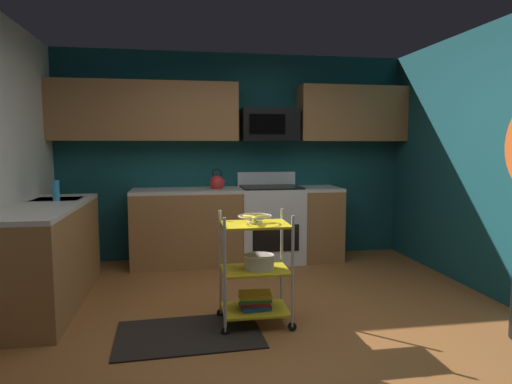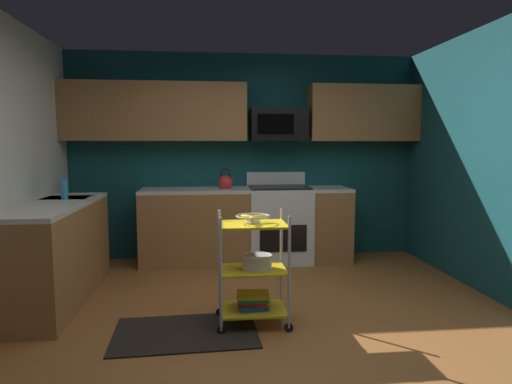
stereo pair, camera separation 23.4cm
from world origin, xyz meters
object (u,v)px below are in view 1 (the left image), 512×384
Objects in this scene: mixing_bowl_large at (259,261)px; dish_soap_bottle at (56,191)px; oven_range at (271,223)px; microwave at (269,125)px; book_stack at (255,300)px; kettle at (217,182)px; fruit_bowl at (255,218)px; rolling_cart at (255,270)px.

mixing_bowl_large is 1.26× the size of dish_soap_bottle.
oven_range is at bearing 75.89° from mixing_bowl_large.
microwave reaches higher than dish_soap_bottle.
microwave is at bearing 75.73° from book_stack.
mixing_bowl_large is at bearing -84.80° from kettle.
fruit_bowl is at bearing -104.27° from microwave.
kettle is at bearing -170.73° from microwave.
oven_range is 1.57× the size of microwave.
mixing_bowl_large is (-0.49, -1.94, 0.04)m from oven_range.
kettle is 1.32× the size of dish_soap_bottle.
fruit_bowl is at bearing -29.81° from dish_soap_bottle.
mixing_bowl_large is (0.03, 0.00, -0.36)m from fruit_bowl.
microwave is at bearing 76.60° from mixing_bowl_large.
rolling_cart is (-0.52, -1.94, -0.03)m from oven_range.
rolling_cart is at bearing 180.00° from book_stack.
fruit_bowl is (-0.52, -2.05, -0.82)m from microwave.
kettle is at bearing -179.67° from oven_range.
oven_range is at bearing 74.99° from rolling_cart.
microwave reaches higher than fruit_bowl.
book_stack is (-0.03, 0.00, -0.32)m from mixing_bowl_large.
microwave is 2.78× the size of mixing_bowl_large.
oven_range is 2.05m from fruit_bowl.
microwave is 3.50× the size of dish_soap_bottle.
microwave is (-0.00, 0.10, 1.22)m from oven_range.
rolling_cart is 2.02m from kettle.
dish_soap_bottle is (-1.60, -0.94, 0.02)m from kettle.
fruit_bowl is 1.08× the size of mixing_bowl_large.
rolling_cart is at bearing 180.00° from mixing_bowl_large.
kettle is (-0.14, 1.94, 0.80)m from book_stack.
mixing_bowl_large is at bearing -103.40° from microwave.
oven_range is 2.52m from dish_soap_bottle.
book_stack is (0.00, 0.00, -0.26)m from rolling_cart.
dish_soap_bottle is at bearing 150.19° from book_stack.
rolling_cart reaches higher than fruit_bowl.
mixing_bowl_large is 2.01m from kettle.
oven_range is at bearing -89.74° from microwave.
dish_soap_bottle reaches higher than oven_range.
fruit_bowl is 1.03× the size of kettle.
dish_soap_bottle is (-2.27, -1.05, -0.68)m from microwave.
fruit_bowl is at bearing -45.00° from book_stack.
microwave is at bearing 90.26° from oven_range.
book_stack is at bearing -104.27° from microwave.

